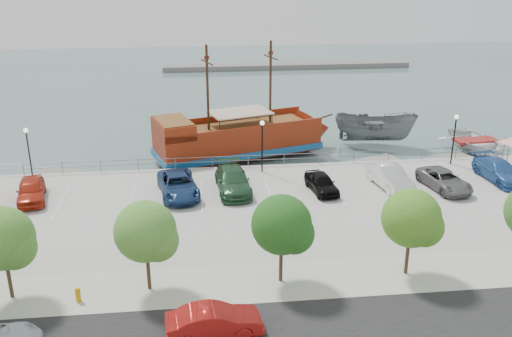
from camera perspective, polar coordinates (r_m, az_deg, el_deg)
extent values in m
plane|color=#446260|center=(40.77, 1.71, -4.88)|extent=(160.00, 160.00, 0.00)
cube|color=beige|center=(31.63, 4.30, -11.02)|extent=(100.00, 4.00, 0.05)
cylinder|color=slate|center=(47.18, 0.43, 1.34)|extent=(50.00, 0.06, 0.06)
cylinder|color=slate|center=(47.31, 0.42, 0.88)|extent=(50.00, 0.06, 0.06)
cube|color=slate|center=(94.23, 3.12, 10.20)|extent=(40.00, 3.00, 0.80)
cube|color=maroon|center=(51.76, -1.82, 2.87)|extent=(15.40, 8.82, 2.39)
cube|color=#165891|center=(52.00, -1.81, 2.05)|extent=(15.74, 9.17, 0.55)
cone|color=maroon|center=(55.17, 5.99, 3.91)|extent=(4.13, 5.09, 4.41)
cube|color=maroon|center=(49.38, -8.28, 4.01)|extent=(4.02, 5.21, 1.29)
cube|color=brown|center=(49.19, -8.32, 4.77)|extent=(3.73, 4.80, 0.11)
cube|color=brown|center=(51.56, -1.36, 4.25)|extent=(12.60, 7.46, 0.14)
cube|color=maroon|center=(53.28, -2.74, 5.09)|extent=(14.06, 4.62, 0.64)
cube|color=maroon|center=(49.36, -0.86, 3.83)|extent=(14.06, 4.62, 0.64)
cylinder|color=#382111|center=(51.72, 1.45, 8.56)|extent=(0.28, 0.28, 7.53)
cylinder|color=#382111|center=(49.51, -4.86, 7.93)|extent=(0.28, 0.28, 7.53)
cylinder|color=#382111|center=(51.28, 1.48, 11.06)|extent=(0.96, 2.67, 0.13)
cylinder|color=#382111|center=(49.05, -4.94, 10.55)|extent=(0.96, 2.67, 0.13)
cube|color=beige|center=(51.09, -1.66, 5.64)|extent=(6.13, 4.94, 0.11)
cylinder|color=#382111|center=(55.17, 6.62, 5.08)|extent=(2.22, 0.83, 0.54)
imported|color=slate|center=(56.52, 11.82, 3.74)|extent=(8.35, 5.14, 3.03)
imported|color=silver|center=(57.65, 21.08, 2.30)|extent=(5.74, 7.62, 1.49)
cube|color=gray|center=(49.79, -17.41, -0.74)|extent=(7.20, 3.94, 0.40)
cube|color=gray|center=(50.93, 10.66, 0.37)|extent=(7.24, 4.44, 0.40)
cube|color=gray|center=(53.34, 17.83, 0.64)|extent=(6.89, 4.35, 0.38)
cylinder|color=slate|center=(51.92, 23.52, 1.67)|extent=(0.10, 0.10, 2.36)
cylinder|color=slate|center=(49.29, 23.78, 0.66)|extent=(0.10, 0.10, 2.36)
imported|color=#AC1813|center=(27.25, -4.20, -15.03)|extent=(4.60, 2.00, 1.47)
cylinder|color=#CB8905|center=(30.97, -17.35, -12.11)|extent=(0.26, 0.26, 0.65)
sphere|color=#CB8905|center=(30.79, -17.42, -11.56)|extent=(0.28, 0.28, 0.28)
cylinder|color=black|center=(47.06, -21.70, 1.12)|extent=(0.12, 0.12, 4.00)
sphere|color=#FFF2CC|center=(46.45, -22.04, 3.56)|extent=(0.36, 0.36, 0.36)
cylinder|color=black|center=(45.61, 0.62, 2.04)|extent=(0.12, 0.12, 4.00)
sphere|color=#FFF2CC|center=(44.98, 0.63, 4.58)|extent=(0.36, 0.36, 0.36)
cylinder|color=black|center=(50.06, 19.14, 2.58)|extent=(0.12, 0.12, 4.00)
sphere|color=#FFF2CC|center=(49.48, 19.42, 4.89)|extent=(0.36, 0.36, 0.36)
cylinder|color=#473321|center=(32.12, -23.44, -10.08)|extent=(0.20, 0.20, 2.20)
sphere|color=#3F7025|center=(31.07, -24.05, -6.42)|extent=(3.20, 3.20, 3.20)
sphere|color=#3F7025|center=(30.81, -23.02, -7.33)|extent=(2.20, 2.20, 2.20)
cylinder|color=#473321|center=(30.74, -10.71, -10.02)|extent=(0.20, 0.20, 2.20)
sphere|color=#44782A|center=(29.64, -11.01, -6.19)|extent=(3.20, 3.20, 3.20)
sphere|color=#44782A|center=(29.51, -9.82, -7.11)|extent=(2.20, 2.20, 2.20)
cylinder|color=#473321|center=(30.92, 2.50, -9.44)|extent=(0.20, 0.20, 2.20)
sphere|color=#1E4C16|center=(29.82, 2.57, -5.62)|extent=(3.20, 3.20, 3.20)
sphere|color=#1E4C16|center=(29.83, 3.79, -6.50)|extent=(2.20, 2.20, 2.20)
cylinder|color=#473321|center=(32.63, 14.88, -8.45)|extent=(0.20, 0.20, 2.20)
sphere|color=#41741F|center=(31.60, 15.26, -4.81)|extent=(3.20, 3.20, 3.20)
sphere|color=#41741F|center=(31.74, 16.40, -5.61)|extent=(2.20, 2.20, 2.20)
imported|color=#B42913|center=(43.73, -21.58, -2.03)|extent=(2.71, 4.88, 1.57)
imported|color=navy|center=(41.94, -7.79, -1.65)|extent=(3.46, 5.98, 1.57)
imported|color=#265131|center=(42.29, -2.34, -1.21)|extent=(2.67, 5.86, 1.66)
imported|color=black|center=(42.49, 6.58, -1.42)|extent=(2.24, 4.28, 1.39)
imported|color=silver|center=(44.11, 13.23, -0.81)|extent=(2.57, 5.29, 1.67)
imported|color=slate|center=(44.97, 18.33, -1.11)|extent=(3.18, 5.34, 1.39)
imported|color=#2B5B9F|center=(48.18, 23.15, -0.20)|extent=(2.62, 5.53, 1.56)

